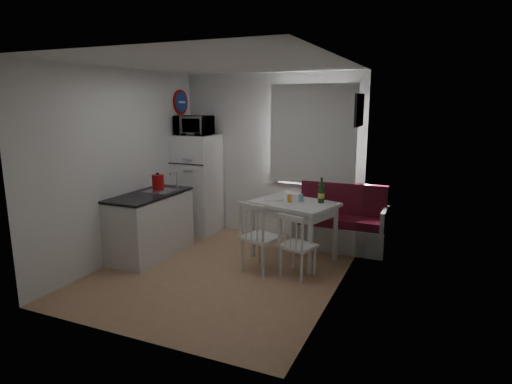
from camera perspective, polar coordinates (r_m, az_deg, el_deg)
floor at (r=5.66m, az=-4.70°, el=-10.49°), size 3.00×3.50×0.02m
ceiling at (r=5.25m, az=-5.20°, el=16.74°), size 3.00×3.50×0.02m
wall_back at (r=6.88m, az=2.03°, el=4.78°), size 3.00×0.02×2.60m
wall_front at (r=3.89m, az=-17.28°, el=-1.33°), size 3.00×0.02×2.60m
wall_left at (r=6.16m, az=-17.34°, el=3.40°), size 0.02×3.50×2.60m
wall_right at (r=4.79m, az=11.08°, el=1.41°), size 0.02×3.50×2.60m
window at (r=6.59m, az=7.66°, el=7.21°), size 1.22×0.06×1.47m
curtain at (r=6.52m, az=7.50°, el=7.61°), size 1.35×0.02×1.50m
kitchen_counter at (r=6.26m, az=-13.84°, el=-4.18°), size 0.62×1.32×1.16m
wall_sign at (r=7.24m, az=-9.96°, el=11.71°), size 0.03×0.40×0.40m
picture_frame at (r=5.79m, az=13.56°, el=10.56°), size 0.04×0.52×0.42m
bench at (r=6.51m, az=11.11°, el=-4.66°), size 1.35×0.52×0.97m
dining_table at (r=5.89m, az=5.08°, el=-2.20°), size 1.26×1.04×0.82m
chair_left at (r=5.41m, az=0.28°, el=-5.10°), size 0.53×0.53×0.49m
chair_right at (r=5.27m, az=5.35°, el=-6.30°), size 0.47×0.46×0.44m
fridge at (r=7.17m, az=-7.86°, el=1.04°), size 0.65×0.65×1.63m
microwave at (r=7.01m, az=-8.30°, el=8.78°), size 0.56×0.38×0.31m
kettle at (r=6.21m, az=-12.92°, el=1.23°), size 0.20×0.20×0.27m
wine_bottle at (r=5.82m, az=8.71°, el=0.24°), size 0.09×0.09×0.35m
drinking_glass_orange at (r=5.82m, az=4.48°, el=-0.90°), size 0.06×0.06×0.10m
drinking_glass_blue at (r=5.87m, az=6.00°, el=-0.80°), size 0.06×0.06×0.10m
plate at (r=5.98m, az=2.43°, el=-0.93°), size 0.26×0.26×0.02m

